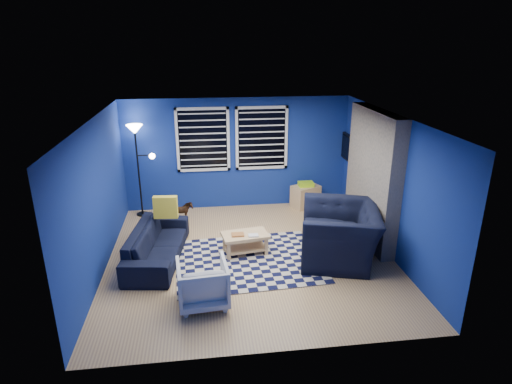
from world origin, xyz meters
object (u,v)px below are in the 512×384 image
armchair_big (340,234)px  floor_lamp (137,142)px  rocking_horse (180,212)px  coffee_table (245,239)px  cabinet (305,196)px  sofa (157,244)px  tv (350,149)px  armchair_bent (203,283)px

armchair_big → floor_lamp: (-3.67, 2.48, 1.17)m
armchair_big → rocking_horse: (-2.83, 1.82, -0.19)m
coffee_table → cabinet: 2.67m
sofa → armchair_big: size_ratio=1.38×
tv → armchair_bent: (-3.30, -3.32, -1.06)m
coffee_table → rocking_horse: bearing=130.1°
armchair_big → coffee_table: bearing=-88.8°
coffee_table → floor_lamp: size_ratio=0.44×
tv → sofa: bearing=-155.4°
armchair_big → floor_lamp: 4.59m
tv → coffee_table: 3.33m
armchair_big → cabinet: 2.51m
armchair_big → coffee_table: 1.68m
armchair_big → armchair_bent: armchair_big is taller
floor_lamp → armchair_bent: bearing=-70.3°
armchair_big → rocking_horse: armchair_big is taller
coffee_table → cabinet: cabinet is taller
armchair_bent → cabinet: 4.31m
tv → floor_lamp: bearing=177.1°
coffee_table → armchair_bent: bearing=-118.0°
armchair_big → armchair_bent: bearing=-51.3°
floor_lamp → cabinet: bearing=0.3°
tv → sofa: (-4.08, -1.87, -1.10)m
sofa → rocking_horse: sofa is taller
tv → armchair_bent: size_ratio=1.35×
sofa → rocking_horse: size_ratio=3.98×
rocking_horse → coffee_table: 1.87m
rocking_horse → coffee_table: rocking_horse is taller
sofa → armchair_bent: (0.78, -1.45, 0.04)m
armchair_big → cabinet: (0.00, 2.51, -0.22)m
sofa → cabinet: size_ratio=2.84×
cabinet → floor_lamp: floor_lamp is taller
tv → armchair_big: (-0.90, -2.26, -0.92)m
sofa → cabinet: same height
tv → coffee_table: bearing=-143.6°
tv → cabinet: bearing=164.4°
cabinet → coffee_table: bearing=-152.0°
coffee_table → sofa: bearing=-179.6°
floor_lamp → coffee_table: bearing=-45.6°
armchair_big → cabinet: size_ratio=2.06×
cabinet → tv: bearing=-39.9°
coffee_table → floor_lamp: bearing=134.4°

